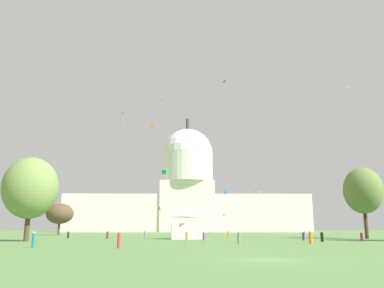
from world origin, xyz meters
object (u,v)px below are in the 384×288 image
(person_navy_near_tent, at_px, (303,236))
(kite_white_low, at_px, (261,193))
(person_orange_edge_east, at_px, (228,234))
(kite_red_low, at_px, (160,209))
(kite_cyan_low, at_px, (253,209))
(kite_gold_low, at_px, (225,215))
(capitol_building, at_px, (187,193))
(person_grey_back_center, at_px, (239,238))
(person_black_lawn_far_right, at_px, (68,235))
(person_orange_near_tree_east, at_px, (311,238))
(kite_turquoise_low, at_px, (162,177))
(person_orange_mid_center, at_px, (187,236))
(person_red_front_center, at_px, (119,240))
(kite_green_low, at_px, (165,171))
(tree_west_far, at_px, (60,214))
(person_maroon_deep_crowd, at_px, (108,235))
(kite_blue_low, at_px, (225,192))
(tree_west_near, at_px, (30,188))
(person_maroon_near_tree_west, at_px, (362,237))
(kite_lime_mid, at_px, (125,116))
(tree_east_mid, at_px, (363,191))
(event_tent, at_px, (187,221))
(person_black_lawn_far_left, at_px, (322,237))
(kite_violet_mid, at_px, (248,186))
(kite_pink_high, at_px, (163,100))
(kite_yellow_high, at_px, (347,88))
(person_teal_front_left, at_px, (34,240))
(person_purple_mid_right, at_px, (204,236))
(person_grey_back_left, at_px, (145,235))
(kite_magenta_low, at_px, (311,203))
(kite_black_high, at_px, (227,82))
(kite_orange_high, at_px, (152,126))

(person_navy_near_tent, height_order, kite_white_low, kite_white_low)
(person_orange_edge_east, distance_m, kite_red_low, 79.59)
(kite_cyan_low, bearing_deg, kite_gold_low, -91.57)
(kite_white_low, bearing_deg, capitol_building, -10.31)
(person_grey_back_center, height_order, person_black_lawn_far_right, person_grey_back_center)
(person_grey_back_center, height_order, person_orange_near_tree_east, person_orange_near_tree_east)
(person_grey_back_center, distance_m, kite_turquoise_low, 54.31)
(kite_white_low, distance_m, kite_cyan_low, 72.81)
(person_orange_mid_center, bearing_deg, person_red_front_center, -105.19)
(kite_green_low, bearing_deg, tree_west_far, -39.33)
(person_maroon_deep_crowd, bearing_deg, kite_blue_low, 95.92)
(person_orange_near_tree_east, bearing_deg, tree_west_near, -50.57)
(person_maroon_near_tree_west, bearing_deg, person_orange_edge_east, 107.13)
(kite_lime_mid, distance_m, kite_red_low, 72.43)
(tree_east_mid, bearing_deg, event_tent, -175.80)
(kite_blue_low, bearing_deg, person_orange_near_tree_east, -80.23)
(person_black_lawn_far_left, xyz_separation_m, kite_blue_low, (-10.26, 46.55, 11.02))
(person_grey_back_center, distance_m, person_black_lawn_far_right, 43.10)
(kite_turquoise_low, bearing_deg, kite_violet_mid, 117.30)
(event_tent, height_order, kite_pink_high, kite_pink_high)
(tree_west_near, distance_m, kite_green_low, 23.60)
(person_orange_edge_east, height_order, kite_gold_low, kite_gold_low)
(person_grey_back_center, height_order, person_maroon_near_tree_west, person_grey_back_center)
(person_navy_near_tent, bearing_deg, capitol_building, -44.25)
(person_orange_edge_east, distance_m, kite_yellow_high, 45.64)
(capitol_building, distance_m, person_grey_back_center, 174.12)
(person_red_front_center, bearing_deg, kite_pink_high, -136.86)
(person_teal_front_left, distance_m, kite_blue_low, 71.59)
(person_orange_edge_east, bearing_deg, person_red_front_center, 46.55)
(person_teal_front_left, bearing_deg, kite_blue_low, -34.10)
(person_black_lawn_far_left, distance_m, person_teal_front_left, 41.65)
(person_purple_mid_right, bearing_deg, kite_turquoise_low, -127.28)
(tree_west_far, xyz_separation_m, kite_yellow_high, (77.56, -33.53, 28.69))
(person_grey_back_left, height_order, kite_pink_high, kite_pink_high)
(person_orange_near_tree_east, relative_size, kite_magenta_low, 1.42)
(person_red_front_center, xyz_separation_m, person_orange_mid_center, (6.99, 26.48, -0.10))
(kite_lime_mid, distance_m, kite_blue_low, 34.88)
(person_maroon_near_tree_west, height_order, kite_lime_mid, kite_lime_mid)
(person_red_front_center, height_order, person_purple_mid_right, person_red_front_center)
(kite_turquoise_low, bearing_deg, tree_east_mid, 21.84)
(person_teal_front_left, relative_size, kite_white_low, 0.62)
(person_navy_near_tent, bearing_deg, kite_black_high, -26.84)
(person_purple_mid_right, xyz_separation_m, kite_green_low, (-7.14, 4.16, 11.85))
(person_red_front_center, bearing_deg, kite_red_low, -135.61)
(person_orange_near_tree_east, height_order, kite_blue_low, kite_blue_low)
(kite_blue_low, xyz_separation_m, kite_violet_mid, (17.82, 74.29, 9.68))
(person_grey_back_center, distance_m, kite_orange_high, 93.86)
(capitol_building, xyz_separation_m, person_red_front_center, (-7.25, -184.58, -20.84))
(kite_pink_high, bearing_deg, kite_magenta_low, -120.88)
(event_tent, xyz_separation_m, kite_red_low, (-11.12, 84.29, 6.22))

